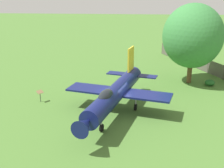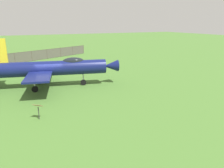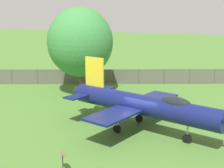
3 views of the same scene
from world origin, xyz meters
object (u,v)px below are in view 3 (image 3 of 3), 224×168
Objects in this scene: info_plaque at (62,157)px; shrub_near_fence at (98,87)px; display_jet at (146,105)px; shade_tree at (80,42)px.

shrub_near_fence is at bearing 109.90° from info_plaque.
display_jet is 1.52× the size of shade_tree.
display_jet is 12.91m from shade_tree.
display_jet reaches higher than info_plaque.
display_jet is at bearing -39.34° from shade_tree.
display_jet is 13.37m from shrub_near_fence.
info_plaque is at bearing -93.36° from display_jet.
shade_tree reaches higher than display_jet.
shade_tree reaches higher than shrub_near_fence.
shade_tree is 5.56m from shrub_near_fence.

